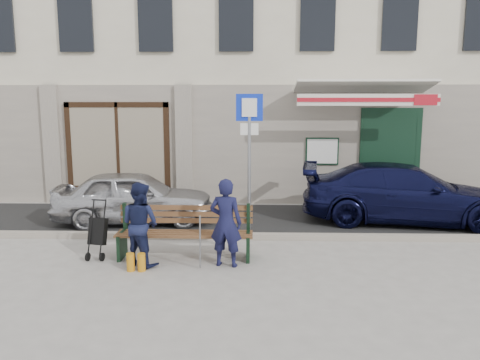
{
  "coord_description": "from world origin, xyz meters",
  "views": [
    {
      "loc": [
        0.46,
        -7.64,
        2.73
      ],
      "look_at": [
        0.19,
        1.6,
        1.2
      ],
      "focal_mm": 35.0,
      "sensor_mm": 36.0,
      "label": 1
    }
  ],
  "objects_px": {
    "bench": "(182,233)",
    "man": "(226,223)",
    "car_silver": "(134,197)",
    "stroller": "(98,233)",
    "car_navy": "(404,193)",
    "parking_sign": "(249,141)",
    "woman": "(140,224)"
  },
  "relations": [
    {
      "from": "bench",
      "to": "man",
      "type": "distance_m",
      "value": 0.92
    },
    {
      "from": "car_silver",
      "to": "man",
      "type": "distance_m",
      "value": 3.62
    },
    {
      "from": "car_silver",
      "to": "stroller",
      "type": "height_order",
      "value": "car_silver"
    },
    {
      "from": "car_navy",
      "to": "parking_sign",
      "type": "bearing_deg",
      "value": 116.51
    },
    {
      "from": "man",
      "to": "woman",
      "type": "distance_m",
      "value": 1.45
    },
    {
      "from": "man",
      "to": "woman",
      "type": "relative_size",
      "value": 1.05
    },
    {
      "from": "car_silver",
      "to": "car_navy",
      "type": "xyz_separation_m",
      "value": [
        6.2,
        0.26,
        0.06
      ]
    },
    {
      "from": "car_navy",
      "to": "bench",
      "type": "bearing_deg",
      "value": 127.65
    },
    {
      "from": "stroller",
      "to": "car_silver",
      "type": "bearing_deg",
      "value": 100.1
    },
    {
      "from": "parking_sign",
      "to": "car_silver",
      "type": "bearing_deg",
      "value": 156.53
    },
    {
      "from": "car_silver",
      "to": "woman",
      "type": "xyz_separation_m",
      "value": [
        0.81,
        -2.8,
        0.1
      ]
    },
    {
      "from": "bench",
      "to": "man",
      "type": "bearing_deg",
      "value": -24.93
    },
    {
      "from": "parking_sign",
      "to": "bench",
      "type": "xyz_separation_m",
      "value": [
        -1.17,
        -1.51,
        -1.51
      ]
    },
    {
      "from": "car_navy",
      "to": "woman",
      "type": "relative_size",
      "value": 3.26
    },
    {
      "from": "car_navy",
      "to": "man",
      "type": "height_order",
      "value": "man"
    },
    {
      "from": "car_navy",
      "to": "parking_sign",
      "type": "relative_size",
      "value": 1.6
    },
    {
      "from": "man",
      "to": "parking_sign",
      "type": "bearing_deg",
      "value": -90.3
    },
    {
      "from": "car_navy",
      "to": "man",
      "type": "xyz_separation_m",
      "value": [
        -3.94,
        -3.08,
        0.08
      ]
    },
    {
      "from": "parking_sign",
      "to": "bench",
      "type": "relative_size",
      "value": 1.21
    },
    {
      "from": "car_silver",
      "to": "parking_sign",
      "type": "height_order",
      "value": "parking_sign"
    },
    {
      "from": "car_silver",
      "to": "bench",
      "type": "xyz_separation_m",
      "value": [
        1.47,
        -2.45,
        -0.15
      ]
    },
    {
      "from": "parking_sign",
      "to": "stroller",
      "type": "xyz_separation_m",
      "value": [
        -2.67,
        -1.51,
        -1.51
      ]
    },
    {
      "from": "bench",
      "to": "man",
      "type": "relative_size",
      "value": 1.6
    },
    {
      "from": "car_silver",
      "to": "parking_sign",
      "type": "bearing_deg",
      "value": -115.06
    },
    {
      "from": "man",
      "to": "stroller",
      "type": "relative_size",
      "value": 1.46
    },
    {
      "from": "car_silver",
      "to": "bench",
      "type": "height_order",
      "value": "car_silver"
    },
    {
      "from": "car_silver",
      "to": "parking_sign",
      "type": "relative_size",
      "value": 1.23
    },
    {
      "from": "car_navy",
      "to": "stroller",
      "type": "bearing_deg",
      "value": 121.37
    },
    {
      "from": "car_silver",
      "to": "car_navy",
      "type": "height_order",
      "value": "car_navy"
    },
    {
      "from": "parking_sign",
      "to": "stroller",
      "type": "height_order",
      "value": "parking_sign"
    },
    {
      "from": "woman",
      "to": "parking_sign",
      "type": "bearing_deg",
      "value": -105.78
    },
    {
      "from": "stroller",
      "to": "parking_sign",
      "type": "bearing_deg",
      "value": 40.41
    }
  ]
}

